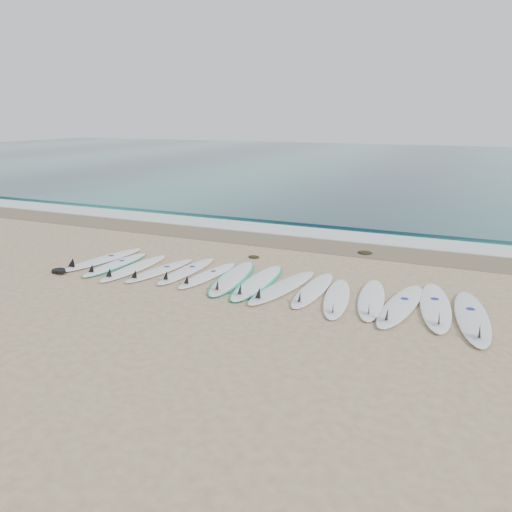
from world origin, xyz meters
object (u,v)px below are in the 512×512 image
at_px(surfboard_7, 257,282).
at_px(surfboard_14, 472,318).
at_px(surfboard_0, 101,260).
at_px(leash_coil, 59,271).

distance_m(surfboard_7, surfboard_14, 4.59).
bearing_deg(surfboard_14, surfboard_0, 171.15).
relative_size(surfboard_0, leash_coil, 5.96).
distance_m(surfboard_0, leash_coil, 1.23).
relative_size(surfboard_14, leash_coil, 6.43).
bearing_deg(leash_coil, surfboard_7, 13.74).
height_order(surfboard_0, surfboard_14, surfboard_14).
xyz_separation_m(surfboard_7, surfboard_14, (4.58, -0.28, 0.01)).
height_order(surfboard_7, leash_coil, surfboard_7).
bearing_deg(surfboard_7, surfboard_14, -5.57).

